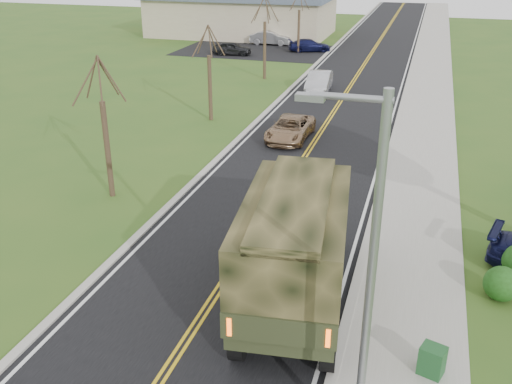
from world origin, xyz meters
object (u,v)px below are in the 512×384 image
at_px(sedan_silver, 319,82).
at_px(utility_box_near, 432,360).
at_px(suv_champagne, 290,128).
at_px(military_truck, 297,238).

bearing_deg(sedan_silver, utility_box_near, -77.24).
height_order(suv_champagne, utility_box_near, suv_champagne).
bearing_deg(utility_box_near, military_truck, 170.82).
bearing_deg(military_truck, utility_box_near, -34.18).
height_order(military_truck, utility_box_near, military_truck).
bearing_deg(military_truck, sedan_silver, 93.03).
height_order(sedan_silver, utility_box_near, sedan_silver).
xyz_separation_m(military_truck, utility_box_near, (4.05, -2.12, -1.76)).
xyz_separation_m(suv_champagne, utility_box_near, (7.93, -17.45, -0.12)).
xyz_separation_m(military_truck, sedan_silver, (-4.44, 26.39, -1.52)).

